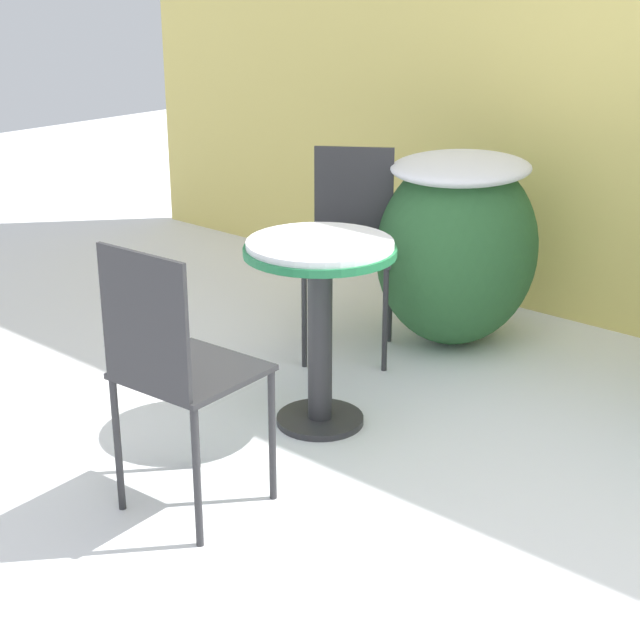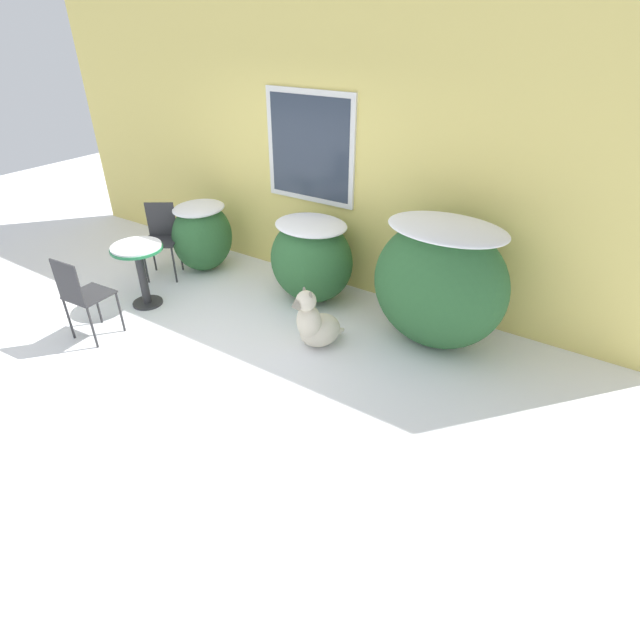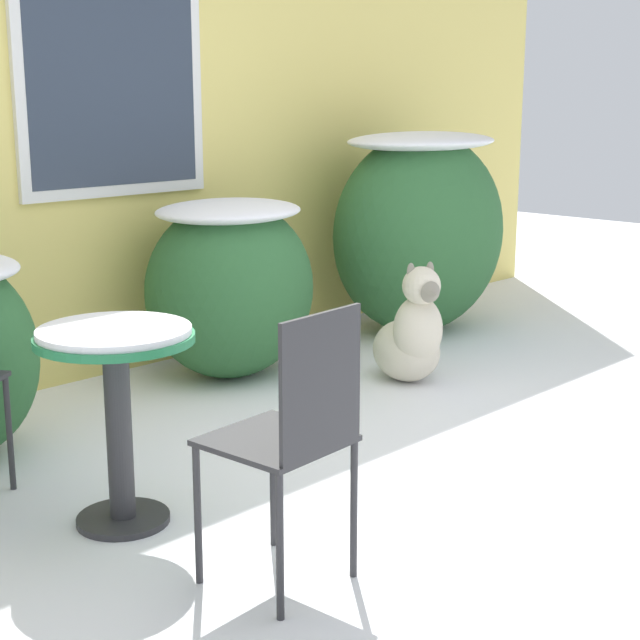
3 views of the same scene
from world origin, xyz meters
name	(u,v)px [view 2 (image 2 of 3)]	position (x,y,z in m)	size (l,w,h in m)	color
ground_plane	(187,356)	(0.00, 0.00, 0.00)	(16.00, 16.00, 0.00)	white
house_wall	(310,144)	(0.00, 2.20, 1.62)	(8.00, 0.10, 3.25)	#E5D16B
shrub_left	(202,234)	(-1.26, 1.56, 0.48)	(0.71, 0.81, 0.88)	#2D6033
shrub_middle	(311,258)	(0.38, 1.65, 0.52)	(0.98, 0.83, 0.98)	#2D6033
shrub_right	(439,283)	(1.92, 1.57, 0.68)	(1.32, 0.92, 1.29)	#2D6033
patio_table	(139,261)	(-1.15, 0.49, 0.55)	(0.57, 0.57, 0.73)	#2D2D30
patio_chair_near_table	(161,236)	(-1.56, 1.16, 0.52)	(0.54, 0.54, 0.91)	#2D2D30
patio_chair_far_side	(82,294)	(-1.05, -0.30, 0.52)	(0.41, 0.41, 0.91)	#2D2D30
dog	(316,325)	(0.96, 0.85, 0.25)	(0.50, 0.61, 0.68)	beige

